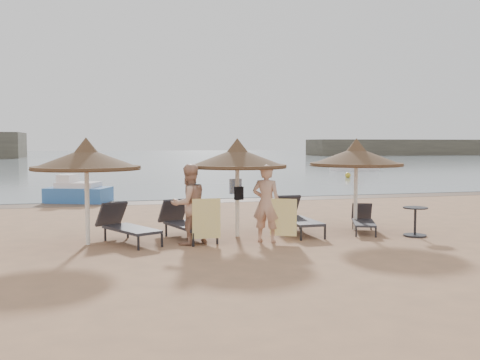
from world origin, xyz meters
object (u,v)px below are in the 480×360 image
object	(u,v)px
palapa_right	(356,157)
side_table	(415,223)
palapa_left	(86,159)
lounger_far_left	(125,225)
lounger_near_right	(296,217)
lounger_far_right	(363,220)
palapa_center	(237,158)
pedal_boat	(78,192)
person_right	(266,197)
person_left	(189,198)
lounger_near_left	(185,221)

from	to	relation	value
palapa_right	side_table	distance (m)	2.33
palapa_left	side_table	bearing A→B (deg)	-6.71
lounger_far_left	lounger_near_right	size ratio (longest dim) A/B	1.00
palapa_right	lounger_far_right	distance (m)	1.71
palapa_center	lounger_far_left	distance (m)	3.22
lounger_near_right	pedal_boat	size ratio (longest dim) A/B	0.78
person_right	pedal_boat	distance (m)	11.24
lounger_far_right	person_left	world-z (taller)	person_left
palapa_center	lounger_near_right	world-z (taller)	palapa_center
palapa_center	lounger_near_right	distance (m)	2.29
palapa_left	pedal_boat	world-z (taller)	palapa_left
person_right	person_left	bearing A→B (deg)	27.00
lounger_near_right	person_right	world-z (taller)	person_right
lounger_near_left	person_right	xyz separation A→B (m)	(1.82, -1.03, 0.67)
lounger_near_left	side_table	size ratio (longest dim) A/B	2.94
lounger_far_left	side_table	distance (m)	7.31
lounger_near_right	lounger_far_left	bearing A→B (deg)	-178.58
palapa_left	palapa_center	world-z (taller)	palapa_left
palapa_center	lounger_far_right	xyz separation A→B (m)	(3.48, -0.12, -1.68)
palapa_left	person_right	bearing A→B (deg)	-10.03
palapa_left	palapa_right	distance (m)	7.07
lounger_near_left	person_right	size ratio (longest dim) A/B	1.01
side_table	person_left	xyz separation A→B (m)	(-5.79, 0.40, 0.75)
person_right	lounger_far_left	bearing A→B (deg)	18.05
palapa_left	person_right	distance (m)	4.33
person_right	side_table	bearing A→B (deg)	-150.36
palapa_right	lounger_near_left	bearing A→B (deg)	-179.78
palapa_center	palapa_right	xyz separation A→B (m)	(3.39, 0.16, 0.01)
pedal_boat	palapa_center	bearing A→B (deg)	-42.95
person_right	lounger_near_left	bearing A→B (deg)	3.23
lounger_near_left	lounger_near_right	xyz separation A→B (m)	(2.99, 0.05, 0.01)
palapa_left	lounger_near_left	distance (m)	2.85
palapa_center	pedal_boat	world-z (taller)	palapa_center
palapa_left	palapa_center	distance (m)	3.68
person_left	lounger_near_right	bearing A→B (deg)	174.76
lounger_far_left	lounger_near_left	world-z (taller)	lounger_near_left
lounger_near_left	person_right	bearing A→B (deg)	-45.77
lounger_near_left	person_left	world-z (taller)	person_left
person_right	pedal_boat	size ratio (longest dim) A/B	0.79
palapa_right	person_left	xyz separation A→B (m)	(-4.75, -0.86, -0.91)
lounger_far_left	palapa_right	bearing A→B (deg)	-25.14
lounger_far_left	lounger_far_right	size ratio (longest dim) A/B	1.26
palapa_right	side_table	xyz separation A→B (m)	(1.04, -1.27, -1.66)
palapa_right	lounger_near_right	bearing A→B (deg)	178.91
person_right	palapa_left	bearing A→B (deg)	22.75
palapa_center	side_table	size ratio (longest dim) A/B	3.38
palapa_left	person_left	distance (m)	2.55
lounger_far_right	person_right	xyz separation A→B (m)	(-2.99, -0.77, 0.76)
palapa_center	palapa_right	world-z (taller)	palapa_right
pedal_boat	lounger_far_right	bearing A→B (deg)	-28.12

